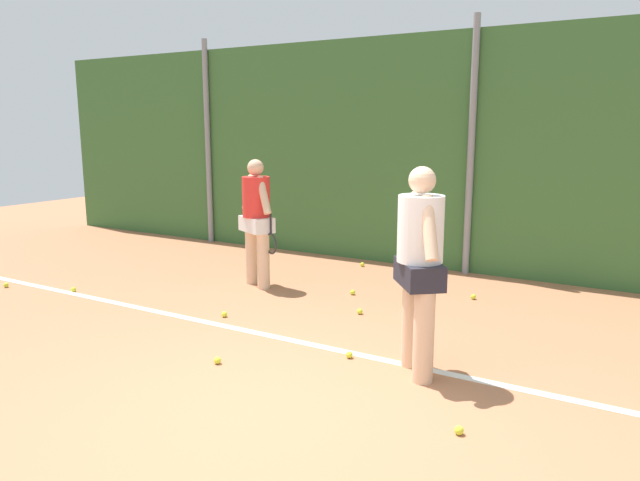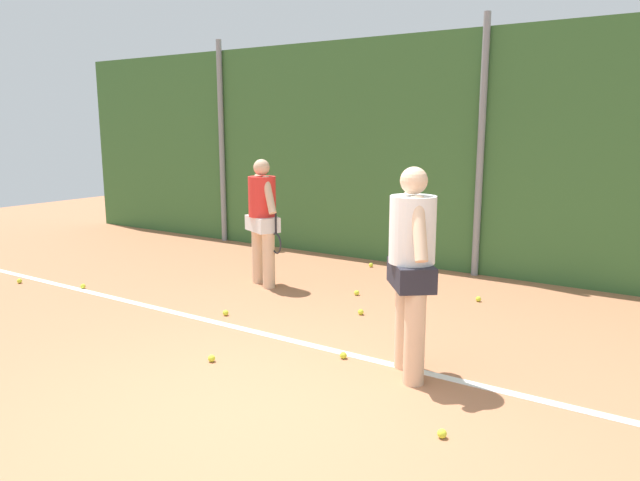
# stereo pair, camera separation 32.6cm
# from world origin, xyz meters

# --- Properties ---
(ground_plane) EXTENTS (26.04, 26.04, 0.00)m
(ground_plane) POSITION_xyz_m (0.00, 1.53, 0.00)
(ground_plane) COLOR #B2704C
(hedge_fence_backdrop) EXTENTS (16.93, 0.25, 3.49)m
(hedge_fence_backdrop) POSITION_xyz_m (0.00, 5.23, 1.74)
(hedge_fence_backdrop) COLOR #386633
(hedge_fence_backdrop) RESTS_ON ground_plane
(fence_post_left) EXTENTS (0.10, 0.10, 3.67)m
(fence_post_left) POSITION_xyz_m (-4.88, 5.05, 1.83)
(fence_post_left) COLOR gray
(fence_post_left) RESTS_ON ground_plane
(fence_post_center) EXTENTS (0.10, 0.10, 3.67)m
(fence_post_center) POSITION_xyz_m (0.00, 5.05, 1.83)
(fence_post_center) COLOR gray
(fence_post_center) RESTS_ON ground_plane
(court_baseline_paint) EXTENTS (12.37, 0.10, 0.01)m
(court_baseline_paint) POSITION_xyz_m (0.00, 1.38, 0.00)
(court_baseline_paint) COLOR white
(court_baseline_paint) RESTS_ON ground_plane
(player_foreground_near) EXTENTS (0.58, 0.63, 1.82)m
(player_foreground_near) POSITION_xyz_m (0.71, 1.26, 1.02)
(player_foreground_near) COLOR beige
(player_foreground_near) RESTS_ON ground_plane
(player_midcourt) EXTENTS (0.75, 0.48, 1.72)m
(player_midcourt) POSITION_xyz_m (-2.24, 2.92, 0.96)
(player_midcourt) COLOR beige
(player_midcourt) RESTS_ON ground_plane
(tennis_ball_0) EXTENTS (0.07, 0.07, 0.07)m
(tennis_ball_0) POSITION_xyz_m (1.36, 0.40, 0.03)
(tennis_ball_0) COLOR #CCDB33
(tennis_ball_0) RESTS_ON ground_plane
(tennis_ball_1) EXTENTS (0.07, 0.07, 0.07)m
(tennis_ball_1) POSITION_xyz_m (-0.94, 0.53, 0.03)
(tennis_ball_1) COLOR #CCDB33
(tennis_ball_1) RESTS_ON ground_plane
(tennis_ball_2) EXTENTS (0.07, 0.07, 0.07)m
(tennis_ball_2) POSITION_xyz_m (-1.76, 1.63, 0.03)
(tennis_ball_2) COLOR #CCDB33
(tennis_ball_2) RESTS_ON ground_plane
(tennis_ball_3) EXTENTS (0.07, 0.07, 0.07)m
(tennis_ball_3) POSITION_xyz_m (0.04, 1.26, 0.03)
(tennis_ball_3) COLOR #CCDB33
(tennis_ball_3) RESTS_ON ground_plane
(tennis_ball_4) EXTENTS (0.07, 0.07, 0.07)m
(tennis_ball_4) POSITION_xyz_m (0.49, 3.77, 0.03)
(tennis_ball_4) COLOR #CCDB33
(tennis_ball_4) RESTS_ON ground_plane
(tennis_ball_5) EXTENTS (0.07, 0.07, 0.07)m
(tennis_ball_5) POSITION_xyz_m (-5.13, 1.13, 0.03)
(tennis_ball_5) COLOR #CCDB33
(tennis_ball_5) RESTS_ON ground_plane
(tennis_ball_8) EXTENTS (0.07, 0.07, 0.07)m
(tennis_ball_8) POSITION_xyz_m (-0.47, 2.51, 0.03)
(tennis_ball_8) COLOR #CCDB33
(tennis_ball_8) RESTS_ON ground_plane
(tennis_ball_10) EXTENTS (0.07, 0.07, 0.07)m
(tennis_ball_10) POSITION_xyz_m (-4.15, 1.44, 0.03)
(tennis_ball_10) COLOR #CCDB33
(tennis_ball_10) RESTS_ON ground_plane
(tennis_ball_11) EXTENTS (0.07, 0.07, 0.07)m
(tennis_ball_11) POSITION_xyz_m (-0.91, 3.18, 0.03)
(tennis_ball_11) COLOR #CCDB33
(tennis_ball_11) RESTS_ON ground_plane
(tennis_ball_12) EXTENTS (0.07, 0.07, 0.07)m
(tennis_ball_12) POSITION_xyz_m (-1.50, 4.66, 0.03)
(tennis_ball_12) COLOR #CCDB33
(tennis_ball_12) RESTS_ON ground_plane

